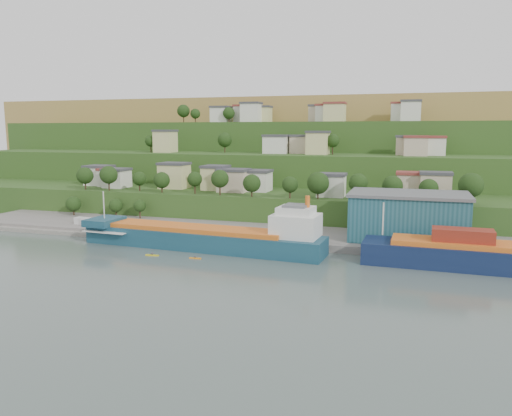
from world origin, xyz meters
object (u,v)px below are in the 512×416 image
at_px(cargo_ship_near, 209,239).
at_px(kayak_orange, 195,258).
at_px(warehouse, 408,216).
at_px(caravan, 84,222).

height_order(cargo_ship_near, kayak_orange, cargo_ship_near).
relative_size(cargo_ship_near, kayak_orange, 22.12).
xyz_separation_m(warehouse, kayak_orange, (-49.60, -28.68, -8.21)).
bearing_deg(cargo_ship_near, warehouse, 23.57).
xyz_separation_m(caravan, kayak_orange, (47.71, -21.87, -2.43)).
relative_size(caravan, kayak_orange, 2.05).
relative_size(cargo_ship_near, warehouse, 2.17).
height_order(warehouse, caravan, warehouse).
distance_m(caravan, kayak_orange, 52.54).
height_order(caravan, kayak_orange, caravan).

